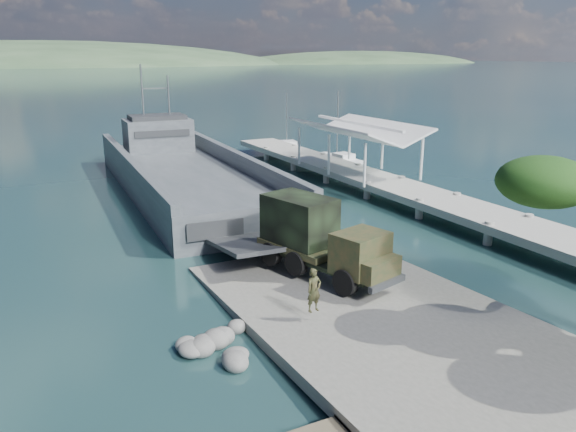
# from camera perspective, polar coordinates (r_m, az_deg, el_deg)

# --- Properties ---
(ground) EXTENTS (1400.00, 1400.00, 0.00)m
(ground) POSITION_cam_1_polar(r_m,az_deg,el_deg) (24.20, 7.38, -9.68)
(ground) COLOR #1C4443
(ground) RESTS_ON ground
(boat_ramp) EXTENTS (10.00, 18.00, 0.50)m
(boat_ramp) POSITION_cam_1_polar(r_m,az_deg,el_deg) (23.36, 8.79, -10.05)
(boat_ramp) COLOR #65665D
(boat_ramp) RESTS_ON ground
(shoreline_rocks) EXTENTS (3.20, 5.60, 0.90)m
(shoreline_rocks) POSITION_cam_1_polar(r_m,az_deg,el_deg) (22.06, -7.17, -12.38)
(shoreline_rocks) COLOR slate
(shoreline_rocks) RESTS_ON ground
(distant_headlands) EXTENTS (1000.00, 240.00, 48.00)m
(distant_headlands) POSITION_cam_1_polar(r_m,az_deg,el_deg) (581.32, -21.50, 14.02)
(distant_headlands) COLOR #2C462C
(distant_headlands) RESTS_ON ground
(pier) EXTENTS (6.40, 44.00, 6.10)m
(pier) POSITION_cam_1_polar(r_m,az_deg,el_deg) (45.52, 7.76, 4.73)
(pier) COLOR #9D9D94
(pier) RESTS_ON ground
(landing_craft) EXTENTS (10.40, 35.47, 10.43)m
(landing_craft) POSITION_cam_1_polar(r_m,az_deg,el_deg) (45.07, -10.28, 3.53)
(landing_craft) COLOR #3F464A
(landing_craft) RESTS_ON ground
(military_truck) EXTENTS (4.14, 7.76, 3.46)m
(military_truck) POSITION_cam_1_polar(r_m,az_deg,el_deg) (26.30, 3.13, -2.21)
(military_truck) COLOR black
(military_truck) RESTS_ON boat_ramp
(soldier) EXTENTS (0.69, 0.50, 1.75)m
(soldier) POSITION_cam_1_polar(r_m,az_deg,el_deg) (21.89, 2.64, -8.47)
(soldier) COLOR #23341C
(soldier) RESTS_ON boat_ramp
(sailboat_near) EXTENTS (2.30, 6.17, 7.35)m
(sailboat_near) POSITION_cam_1_polar(r_m,az_deg,el_deg) (55.66, 5.07, 5.62)
(sailboat_near) COLOR white
(sailboat_near) RESTS_ON ground
(sailboat_far) EXTENTS (2.48, 5.62, 6.61)m
(sailboat_far) POSITION_cam_1_polar(r_m,az_deg,el_deg) (64.40, -0.09, 7.08)
(sailboat_far) COLOR white
(sailboat_far) RESTS_ON ground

